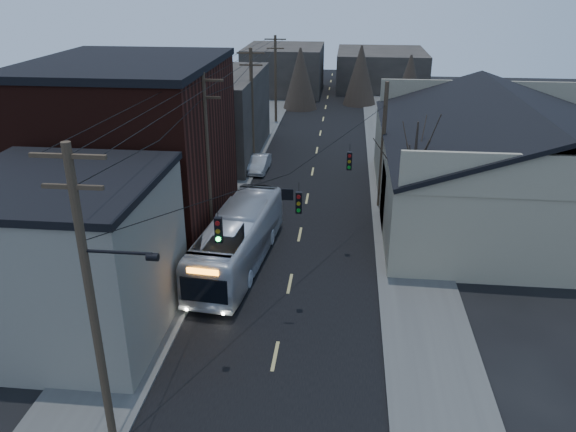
# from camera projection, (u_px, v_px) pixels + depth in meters

# --- Properties ---
(road_surface) EXTENTS (9.00, 110.00, 0.02)m
(road_surface) POSITION_uv_depth(u_px,v_px,m) (311.00, 180.00, 43.51)
(road_surface) COLOR black
(road_surface) RESTS_ON ground
(sidewalk_left) EXTENTS (4.00, 110.00, 0.12)m
(sidewalk_left) POSITION_uv_depth(u_px,v_px,m) (229.00, 176.00, 44.12)
(sidewalk_left) COLOR #474744
(sidewalk_left) RESTS_ON ground
(sidewalk_right) EXTENTS (4.00, 110.00, 0.12)m
(sidewalk_right) POSITION_uv_depth(u_px,v_px,m) (396.00, 182.00, 42.86)
(sidewalk_right) COLOR #474744
(sidewalk_right) RESTS_ON ground
(building_clapboard) EXTENTS (8.00, 8.00, 7.00)m
(building_clapboard) POSITION_uv_depth(u_px,v_px,m) (67.00, 260.00, 23.82)
(building_clapboard) COLOR #6D685A
(building_clapboard) RESTS_ON ground
(building_brick) EXTENTS (10.00, 12.00, 10.00)m
(building_brick) POSITION_uv_depth(u_px,v_px,m) (133.00, 151.00, 33.37)
(building_brick) COLOR black
(building_brick) RESTS_ON ground
(building_left_far) EXTENTS (9.00, 14.00, 7.00)m
(building_left_far) POSITION_uv_depth(u_px,v_px,m) (207.00, 115.00, 48.52)
(building_left_far) COLOR #2D2824
(building_left_far) RESTS_ON ground
(warehouse) EXTENTS (16.16, 20.60, 7.73)m
(warehouse) POSITION_uv_depth(u_px,v_px,m) (505.00, 174.00, 36.62)
(warehouse) COLOR gray
(warehouse) RESTS_ON ground
(building_far_left) EXTENTS (10.00, 12.00, 6.00)m
(building_far_left) POSITION_uv_depth(u_px,v_px,m) (284.00, 69.00, 74.86)
(building_far_left) COLOR #2D2824
(building_far_left) RESTS_ON ground
(building_far_right) EXTENTS (12.00, 14.00, 5.00)m
(building_far_right) POSITION_uv_depth(u_px,v_px,m) (381.00, 69.00, 78.36)
(building_far_right) COLOR #2D2824
(building_far_right) RESTS_ON ground
(bare_tree) EXTENTS (0.40, 0.40, 7.20)m
(bare_tree) POSITION_uv_depth(u_px,v_px,m) (413.00, 183.00, 32.33)
(bare_tree) COLOR black
(bare_tree) RESTS_ON ground
(utility_lines) EXTENTS (11.24, 45.28, 10.50)m
(utility_lines) POSITION_uv_depth(u_px,v_px,m) (258.00, 137.00, 36.50)
(utility_lines) COLOR #382B1E
(utility_lines) RESTS_ON ground
(bus) EXTENTS (3.61, 11.19, 3.06)m
(bus) POSITION_uv_depth(u_px,v_px,m) (238.00, 240.00, 30.14)
(bus) COLOR #B8BDC6
(bus) RESTS_ON ground
(parked_car) EXTENTS (1.49, 3.92, 1.28)m
(parked_car) POSITION_uv_depth(u_px,v_px,m) (259.00, 164.00, 45.21)
(parked_car) COLOR #A5A9AD
(parked_car) RESTS_ON ground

